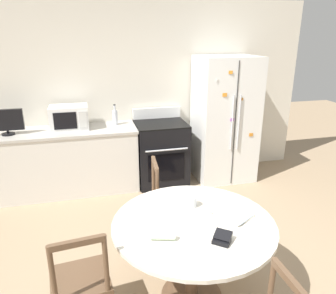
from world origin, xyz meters
name	(u,v)px	position (x,y,z in m)	size (l,w,h in m)	color
ground_plane	(189,292)	(0.00, 0.00, 0.00)	(14.00, 14.00, 0.00)	#9E8466
back_wall	(137,93)	(0.00, 2.65, 1.30)	(5.20, 0.10, 2.60)	silver
kitchen_counter	(61,162)	(-1.15, 2.29, 0.45)	(2.12, 0.64, 0.90)	silver
refrigerator	(225,119)	(1.24, 2.22, 0.92)	(0.85, 0.74, 1.84)	white
oven_range	(161,152)	(0.28, 2.26, 0.47)	(0.72, 0.68, 1.08)	black
microwave	(69,117)	(-0.98, 2.34, 1.06)	(0.50, 0.35, 0.32)	white
countertop_tv	(6,121)	(-1.75, 2.25, 1.08)	(0.42, 0.16, 0.33)	black
counter_bottle	(115,117)	(-0.36, 2.40, 1.01)	(0.07, 0.07, 0.29)	silver
dining_table	(193,236)	(0.01, -0.05, 0.61)	(1.29, 1.29, 0.74)	beige
dining_chair_far	(170,201)	(0.05, 0.85, 0.43)	(0.46, 0.46, 0.90)	brown
dining_chair_left	(80,282)	(-0.88, -0.14, 0.43)	(0.46, 0.46, 0.90)	brown
candle_glass	(191,202)	(0.07, 0.19, 0.78)	(0.10, 0.10, 0.09)	silver
folded_napkin	(163,236)	(-0.27, -0.21, 0.77)	(0.19, 0.10, 0.05)	beige
wallet	(222,238)	(0.13, -0.34, 0.77)	(0.17, 0.17, 0.07)	black
mail_stack	(232,214)	(0.35, -0.02, 0.75)	(0.34, 0.37, 0.02)	white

